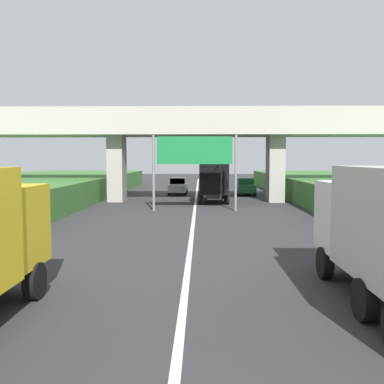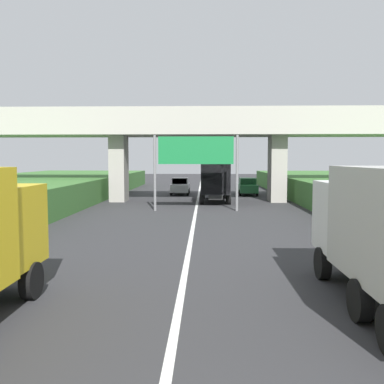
% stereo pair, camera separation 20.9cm
% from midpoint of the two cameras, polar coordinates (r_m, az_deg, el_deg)
% --- Properties ---
extents(lane_centre_stripe, '(0.20, 94.86, 0.01)m').
position_cam_midpoint_polar(lane_centre_stripe, '(29.58, 0.71, -2.56)').
color(lane_centre_stripe, white).
rests_on(lane_centre_stripe, ground).
extents(overpass_bridge, '(40.00, 4.80, 7.76)m').
position_cam_midpoint_polar(overpass_bridge, '(36.28, 0.92, 7.98)').
color(overpass_bridge, '#ADA89E').
rests_on(overpass_bridge, ground).
extents(overhead_highway_sign, '(5.88, 0.18, 5.26)m').
position_cam_midpoint_polar(overhead_highway_sign, '(29.48, 0.72, 4.95)').
color(overhead_highway_sign, slate).
rests_on(overhead_highway_sign, ground).
extents(truck_black, '(2.44, 7.30, 3.44)m').
position_cam_midpoint_polar(truck_black, '(36.02, 3.23, 1.77)').
color(truck_black, black).
rests_on(truck_black, ground).
extents(car_silver, '(1.86, 4.10, 1.72)m').
position_cam_midpoint_polar(car_silver, '(43.22, -1.46, 0.80)').
color(car_silver, '#B2B5B7').
rests_on(car_silver, ground).
extents(car_green, '(1.86, 4.10, 1.72)m').
position_cam_midpoint_polar(car_green, '(42.93, 7.55, 0.74)').
color(car_green, '#236B38').
rests_on(car_green, ground).
extents(construction_barrel_2, '(0.57, 0.57, 0.90)m').
position_cam_midpoint_polar(construction_barrel_2, '(17.41, 22.03, -6.34)').
color(construction_barrel_2, orange).
rests_on(construction_barrel_2, ground).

